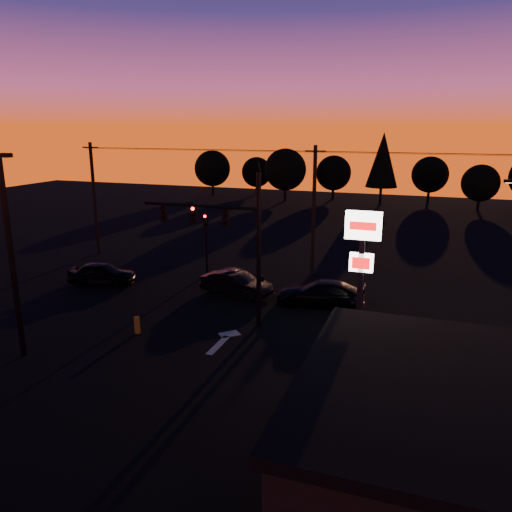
{
  "coord_description": "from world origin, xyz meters",
  "views": [
    {
      "loc": [
        9.63,
        -19.23,
        10.21
      ],
      "look_at": [
        1.0,
        5.0,
        3.5
      ],
      "focal_mm": 35.0,
      "sensor_mm": 36.0,
      "label": 1
    }
  ],
  "objects_px": {
    "car_right": "(320,293)",
    "bollard": "(137,325)",
    "secondary_signal": "(206,235)",
    "car_left": "(102,274)",
    "traffic_signal_mast": "(229,232)",
    "pylon_sign": "(362,255)",
    "suv_parked": "(352,381)",
    "parking_lot_light": "(10,244)",
    "car_mid": "(236,284)"
  },
  "relations": [
    {
      "from": "suv_parked",
      "to": "car_right",
      "type": "bearing_deg",
      "value": 75.1
    },
    {
      "from": "traffic_signal_mast",
      "to": "pylon_sign",
      "type": "relative_size",
      "value": 1.26
    },
    {
      "from": "traffic_signal_mast",
      "to": "suv_parked",
      "type": "bearing_deg",
      "value": -36.88
    },
    {
      "from": "parking_lot_light",
      "to": "pylon_sign",
      "type": "height_order",
      "value": "parking_lot_light"
    },
    {
      "from": "bollard",
      "to": "suv_parked",
      "type": "xyz_separation_m",
      "value": [
        11.24,
        -2.49,
        0.19
      ]
    },
    {
      "from": "car_mid",
      "to": "car_right",
      "type": "distance_m",
      "value": 5.33
    },
    {
      "from": "secondary_signal",
      "to": "traffic_signal_mast",
      "type": "bearing_deg",
      "value": -56.81
    },
    {
      "from": "car_left",
      "to": "pylon_sign",
      "type": "bearing_deg",
      "value": -123.91
    },
    {
      "from": "traffic_signal_mast",
      "to": "car_mid",
      "type": "distance_m",
      "value": 6.04
    },
    {
      "from": "pylon_sign",
      "to": "secondary_signal",
      "type": "bearing_deg",
      "value": 140.23
    },
    {
      "from": "car_left",
      "to": "car_right",
      "type": "distance_m",
      "value": 14.57
    },
    {
      "from": "bollard",
      "to": "pylon_sign",
      "type": "bearing_deg",
      "value": 2.85
    },
    {
      "from": "traffic_signal_mast",
      "to": "suv_parked",
      "type": "xyz_separation_m",
      "value": [
        7.37,
        -5.53,
        -4.31
      ]
    },
    {
      "from": "parking_lot_light",
      "to": "car_left",
      "type": "xyz_separation_m",
      "value": [
        -3.13,
        10.19,
        -4.53
      ]
    },
    {
      "from": "car_left",
      "to": "car_right",
      "type": "height_order",
      "value": "car_left"
    },
    {
      "from": "secondary_signal",
      "to": "car_left",
      "type": "relative_size",
      "value": 1.0
    },
    {
      "from": "secondary_signal",
      "to": "pylon_sign",
      "type": "relative_size",
      "value": 0.64
    },
    {
      "from": "secondary_signal",
      "to": "bollard",
      "type": "relative_size",
      "value": 5.0
    },
    {
      "from": "car_mid",
      "to": "bollard",
      "type": "bearing_deg",
      "value": 171.81
    },
    {
      "from": "parking_lot_light",
      "to": "car_right",
      "type": "xyz_separation_m",
      "value": [
        11.41,
        11.05,
        -4.53
      ]
    },
    {
      "from": "parking_lot_light",
      "to": "car_mid",
      "type": "relative_size",
      "value": 2.01
    },
    {
      "from": "traffic_signal_mast",
      "to": "car_left",
      "type": "xyz_separation_m",
      "value": [
        -10.53,
        3.2,
        -4.19
      ]
    },
    {
      "from": "traffic_signal_mast",
      "to": "suv_parked",
      "type": "height_order",
      "value": "traffic_signal_mast"
    },
    {
      "from": "parking_lot_light",
      "to": "pylon_sign",
      "type": "bearing_deg",
      "value": 17.23
    },
    {
      "from": "car_mid",
      "to": "car_left",
      "type": "bearing_deg",
      "value": 107.22
    },
    {
      "from": "bollard",
      "to": "suv_parked",
      "type": "bearing_deg",
      "value": -12.49
    },
    {
      "from": "car_left",
      "to": "suv_parked",
      "type": "bearing_deg",
      "value": -132.0
    },
    {
      "from": "suv_parked",
      "to": "car_left",
      "type": "bearing_deg",
      "value": 119.8
    },
    {
      "from": "parking_lot_light",
      "to": "car_mid",
      "type": "height_order",
      "value": "parking_lot_light"
    },
    {
      "from": "car_mid",
      "to": "suv_parked",
      "type": "bearing_deg",
      "value": -126.73
    },
    {
      "from": "bollard",
      "to": "car_left",
      "type": "xyz_separation_m",
      "value": [
        -6.66,
        6.24,
        0.31
      ]
    },
    {
      "from": "car_right",
      "to": "bollard",
      "type": "bearing_deg",
      "value": -53.28
    },
    {
      "from": "suv_parked",
      "to": "parking_lot_light",
      "type": "bearing_deg",
      "value": 151.45
    },
    {
      "from": "car_mid",
      "to": "traffic_signal_mast",
      "type": "bearing_deg",
      "value": -151.01
    },
    {
      "from": "parking_lot_light",
      "to": "bollard",
      "type": "distance_m",
      "value": 7.18
    },
    {
      "from": "car_mid",
      "to": "suv_parked",
      "type": "distance_m",
      "value": 13.01
    },
    {
      "from": "pylon_sign",
      "to": "parking_lot_light",
      "type": "bearing_deg",
      "value": -162.77
    },
    {
      "from": "car_right",
      "to": "suv_parked",
      "type": "distance_m",
      "value": 10.16
    },
    {
      "from": "secondary_signal",
      "to": "car_left",
      "type": "height_order",
      "value": "secondary_signal"
    },
    {
      "from": "parking_lot_light",
      "to": "car_left",
      "type": "height_order",
      "value": "parking_lot_light"
    },
    {
      "from": "car_left",
      "to": "suv_parked",
      "type": "xyz_separation_m",
      "value": [
        17.9,
        -8.73,
        -0.11
      ]
    },
    {
      "from": "car_mid",
      "to": "suv_parked",
      "type": "relative_size",
      "value": 1.01
    },
    {
      "from": "suv_parked",
      "to": "car_mid",
      "type": "bearing_deg",
      "value": 97.72
    },
    {
      "from": "car_mid",
      "to": "secondary_signal",
      "type": "bearing_deg",
      "value": 58.29
    },
    {
      "from": "secondary_signal",
      "to": "car_mid",
      "type": "height_order",
      "value": "secondary_signal"
    },
    {
      "from": "pylon_sign",
      "to": "bollard",
      "type": "xyz_separation_m",
      "value": [
        -10.97,
        -0.55,
        -4.48
      ]
    },
    {
      "from": "car_right",
      "to": "parking_lot_light",
      "type": "bearing_deg",
      "value": -51.22
    },
    {
      "from": "secondary_signal",
      "to": "car_right",
      "type": "xyz_separation_m",
      "value": [
        8.91,
        -3.44,
        -2.12
      ]
    },
    {
      "from": "parking_lot_light",
      "to": "car_left",
      "type": "relative_size",
      "value": 2.1
    },
    {
      "from": "secondary_signal",
      "to": "parking_lot_light",
      "type": "bearing_deg",
      "value": -99.79
    }
  ]
}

